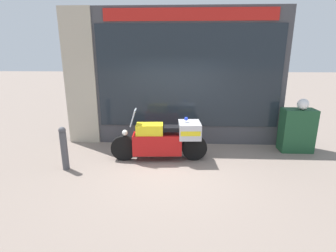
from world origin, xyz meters
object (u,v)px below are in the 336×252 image
object	(u,v)px
paramedic_motorcycle	(165,139)
street_bollard	(64,148)
white_helmet	(303,104)
utility_cabinet	(297,130)

from	to	relation	value
paramedic_motorcycle	street_bollard	bearing A→B (deg)	13.01
paramedic_motorcycle	white_helmet	size ratio (longest dim) A/B	8.24
street_bollard	utility_cabinet	bearing A→B (deg)	14.21
utility_cabinet	street_bollard	world-z (taller)	utility_cabinet
paramedic_motorcycle	utility_cabinet	xyz separation A→B (m)	(3.51, 0.79, 0.02)
utility_cabinet	street_bollard	size ratio (longest dim) A/B	1.14
paramedic_motorcycle	utility_cabinet	distance (m)	3.59
paramedic_motorcycle	white_helmet	distance (m)	3.69
paramedic_motorcycle	street_bollard	world-z (taller)	paramedic_motorcycle
paramedic_motorcycle	white_helmet	world-z (taller)	white_helmet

